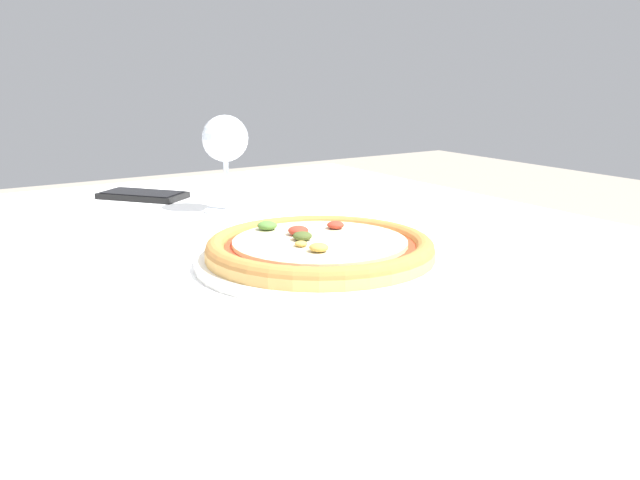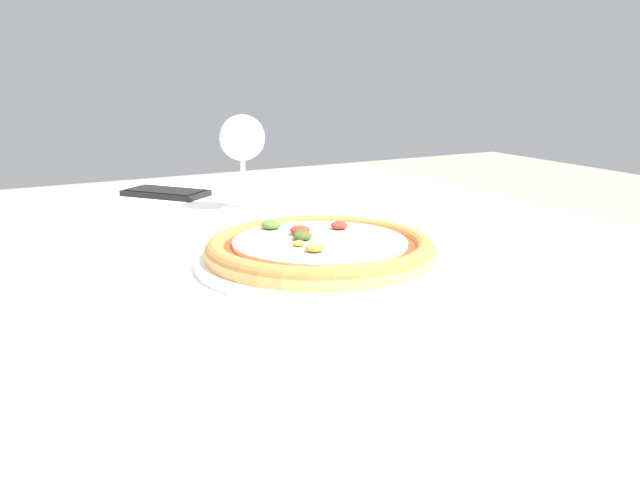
% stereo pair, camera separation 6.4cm
% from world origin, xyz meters
% --- Properties ---
extents(dining_table, '(1.21, 1.20, 0.71)m').
position_xyz_m(dining_table, '(0.00, 0.00, 0.63)').
color(dining_table, '#997047').
rests_on(dining_table, ground_plane).
extents(pizza_plate, '(0.29, 0.29, 0.04)m').
position_xyz_m(pizza_plate, '(0.12, -0.09, 0.73)').
color(pizza_plate, white).
rests_on(pizza_plate, dining_table).
extents(wine_glass_far_left, '(0.07, 0.07, 0.15)m').
position_xyz_m(wine_glass_far_left, '(0.17, 0.24, 0.82)').
color(wine_glass_far_left, silver).
rests_on(wine_glass_far_left, dining_table).
extents(cell_phone, '(0.14, 0.16, 0.01)m').
position_xyz_m(cell_phone, '(0.09, 0.42, 0.71)').
color(cell_phone, black).
rests_on(cell_phone, dining_table).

